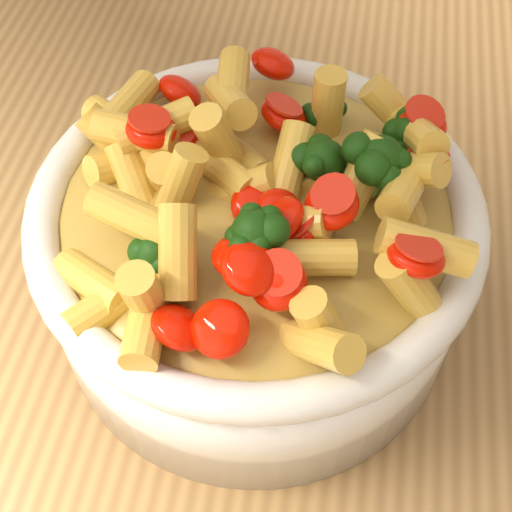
# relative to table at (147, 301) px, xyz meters

# --- Properties ---
(table) EXTENTS (1.20, 0.80, 0.90)m
(table) POSITION_rel_table_xyz_m (0.00, 0.00, 0.00)
(table) COLOR #A47B46
(table) RESTS_ON ground
(serving_bowl) EXTENTS (0.26, 0.26, 0.11)m
(serving_bowl) POSITION_rel_table_xyz_m (0.10, -0.05, 0.16)
(serving_bowl) COLOR white
(serving_bowl) RESTS_ON table
(pasta_salad) EXTENTS (0.20, 0.20, 0.05)m
(pasta_salad) POSITION_rel_table_xyz_m (0.10, -0.05, 0.23)
(pasta_salad) COLOR #FFC150
(pasta_salad) RESTS_ON serving_bowl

